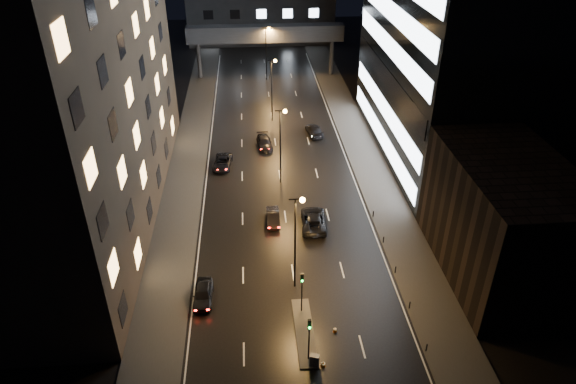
{
  "coord_description": "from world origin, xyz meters",
  "views": [
    {
      "loc": [
        -3.7,
        -29.54,
        33.89
      ],
      "look_at": [
        0.23,
        19.0,
        4.0
      ],
      "focal_mm": 32.0,
      "sensor_mm": 36.0,
      "label": 1
    }
  ],
  "objects_px": {
    "car_away_b": "(273,217)",
    "car_toward_a": "(313,220)",
    "car_away_a": "(203,294)",
    "car_away_d": "(264,143)",
    "car_toward_b": "(314,130)",
    "car_away_c": "(222,162)",
    "utility_cabinet": "(314,360)"
  },
  "relations": [
    {
      "from": "car_toward_a",
      "to": "car_away_d",
      "type": "bearing_deg",
      "value": -73.17
    },
    {
      "from": "car_away_a",
      "to": "car_away_c",
      "type": "distance_m",
      "value": 26.05
    },
    {
      "from": "car_away_a",
      "to": "car_toward_a",
      "type": "distance_m",
      "value": 16.2
    },
    {
      "from": "car_away_b",
      "to": "car_away_c",
      "type": "height_order",
      "value": "car_away_c"
    },
    {
      "from": "car_toward_a",
      "to": "utility_cabinet",
      "type": "relative_size",
      "value": 5.16
    },
    {
      "from": "car_away_d",
      "to": "car_toward_b",
      "type": "xyz_separation_m",
      "value": [
        7.82,
        3.66,
        0.01
      ]
    },
    {
      "from": "car_away_a",
      "to": "car_away_b",
      "type": "relative_size",
      "value": 1.06
    },
    {
      "from": "car_away_c",
      "to": "car_away_d",
      "type": "relative_size",
      "value": 1.02
    },
    {
      "from": "car_away_b",
      "to": "utility_cabinet",
      "type": "distance_m",
      "value": 20.82
    },
    {
      "from": "car_away_d",
      "to": "car_toward_a",
      "type": "relative_size",
      "value": 0.85
    },
    {
      "from": "car_away_c",
      "to": "utility_cabinet",
      "type": "height_order",
      "value": "car_away_c"
    },
    {
      "from": "car_away_a",
      "to": "car_toward_b",
      "type": "height_order",
      "value": "car_away_a"
    },
    {
      "from": "car_away_a",
      "to": "utility_cabinet",
      "type": "xyz_separation_m",
      "value": [
        9.42,
        -8.49,
        -0.02
      ]
    },
    {
      "from": "utility_cabinet",
      "to": "car_away_a",
      "type": "bearing_deg",
      "value": 156.31
    },
    {
      "from": "car_away_b",
      "to": "car_away_d",
      "type": "xyz_separation_m",
      "value": [
        -0.16,
        19.43,
        0.04
      ]
    },
    {
      "from": "car_away_c",
      "to": "car_away_a",
      "type": "bearing_deg",
      "value": -85.84
    },
    {
      "from": "car_away_b",
      "to": "car_toward_b",
      "type": "height_order",
      "value": "car_toward_b"
    },
    {
      "from": "utility_cabinet",
      "to": "car_away_c",
      "type": "bearing_deg",
      "value": 121.95
    },
    {
      "from": "car_away_b",
      "to": "utility_cabinet",
      "type": "relative_size",
      "value": 3.63
    },
    {
      "from": "car_away_a",
      "to": "car_toward_b",
      "type": "distance_m",
      "value": 38.31
    },
    {
      "from": "car_away_b",
      "to": "car_toward_a",
      "type": "height_order",
      "value": "car_toward_a"
    },
    {
      "from": "car_away_a",
      "to": "car_away_d",
      "type": "xyz_separation_m",
      "value": [
        7.05,
        31.64,
        -0.02
      ]
    },
    {
      "from": "car_away_b",
      "to": "car_away_c",
      "type": "distance_m",
      "value": 15.12
    },
    {
      "from": "car_away_b",
      "to": "car_toward_a",
      "type": "relative_size",
      "value": 0.7
    },
    {
      "from": "car_away_b",
      "to": "car_toward_b",
      "type": "relative_size",
      "value": 0.82
    },
    {
      "from": "car_away_a",
      "to": "car_away_d",
      "type": "relative_size",
      "value": 0.87
    },
    {
      "from": "car_away_a",
      "to": "car_away_d",
      "type": "height_order",
      "value": "car_away_a"
    },
    {
      "from": "car_toward_b",
      "to": "utility_cabinet",
      "type": "distance_m",
      "value": 44.13
    },
    {
      "from": "car_away_b",
      "to": "car_toward_b",
      "type": "bearing_deg",
      "value": 71.91
    },
    {
      "from": "car_away_d",
      "to": "utility_cabinet",
      "type": "relative_size",
      "value": 4.39
    },
    {
      "from": "car_away_b",
      "to": "car_away_d",
      "type": "relative_size",
      "value": 0.83
    },
    {
      "from": "car_toward_a",
      "to": "car_toward_b",
      "type": "bearing_deg",
      "value": -93.44
    }
  ]
}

